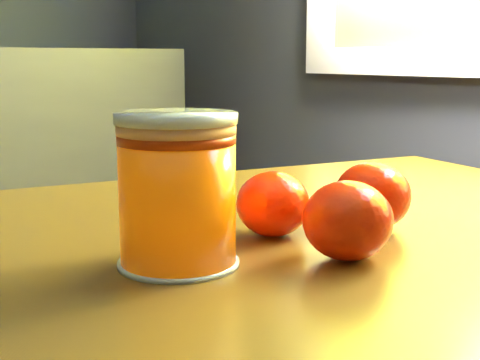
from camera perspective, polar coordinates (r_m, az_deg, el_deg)
juice_glass at (r=0.48m, az=-5.36°, el=-0.95°), size 0.09×0.09×0.11m
orange_front at (r=0.57m, az=2.83°, el=-2.06°), size 0.06×0.06×0.06m
orange_back at (r=0.51m, az=9.17°, el=-3.43°), size 0.09×0.09×0.06m
orange_extra at (r=0.60m, az=11.22°, el=-1.33°), size 0.09×0.09×0.06m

